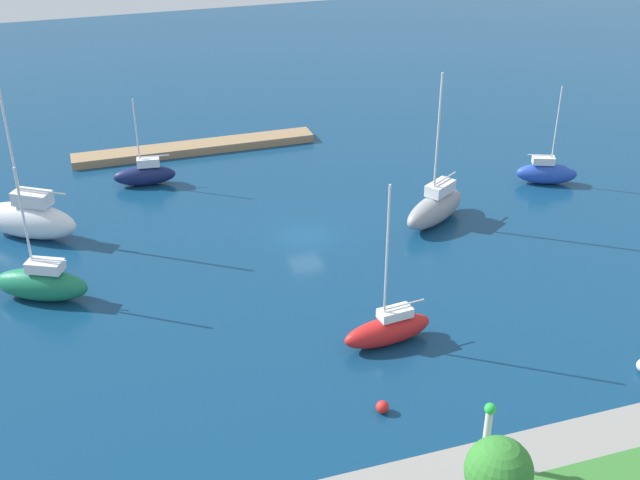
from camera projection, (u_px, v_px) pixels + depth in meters
The scene contains 12 objects.
water at pixel (306, 236), 62.63m from camera, with size 160.00×160.00×0.00m, color navy.
pier_dock at pixel (195, 148), 77.63m from camera, with size 23.08×2.41×0.76m, color #997A56.
breakwater at pixel (469, 476), 39.58m from camera, with size 63.35×2.96×1.14m, color gray.
harbor_beacon at pixel (487, 430), 38.47m from camera, with size 0.56×0.56×3.73m.
park_tree_mideast at pixel (498, 472), 33.15m from camera, with size 2.85×2.85×5.67m.
sailboat_red_west_end at pixel (388, 329), 49.81m from camera, with size 6.02×2.35×10.85m.
sailboat_white_outer_mooring at pixel (29, 218), 61.69m from camera, with size 7.94×6.32×14.07m.
sailboat_blue_off_beacon at pixel (546, 172), 70.79m from camera, with size 5.46×3.49×8.85m.
sailboat_gray_far_south at pixel (435, 207), 64.07m from camera, with size 7.24×5.72×12.35m.
sailboat_navy_center_basin at pixel (145, 174), 70.57m from camera, with size 5.51×2.22×7.86m.
sailboat_green_lone_north at pixel (41, 283), 54.13m from camera, with size 6.79×4.80×9.62m.
mooring_buoy_red at pixel (382, 407), 44.38m from camera, with size 0.72×0.72×0.72m, color red.
Camera 1 is at (16.00, 52.84, 29.59)m, focal length 45.42 mm.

